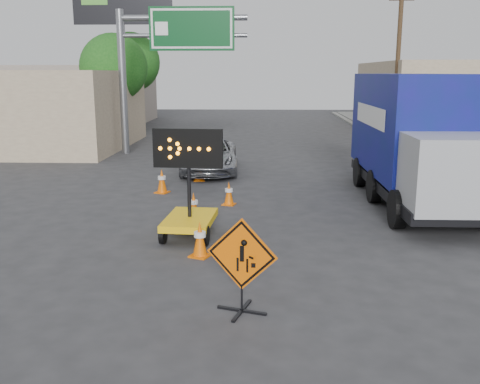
# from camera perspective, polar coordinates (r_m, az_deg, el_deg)

# --- Properties ---
(ground) EXTENTS (100.00, 100.00, 0.00)m
(ground) POSITION_cam_1_polar(r_m,az_deg,el_deg) (8.89, 0.67, -13.46)
(ground) COLOR #2D2D30
(ground) RESTS_ON ground
(curb_right) EXTENTS (0.40, 60.00, 0.12)m
(curb_right) POSITION_cam_1_polar(r_m,az_deg,el_deg) (24.32, 19.02, 2.85)
(curb_right) COLOR gray
(curb_right) RESTS_ON ground
(sidewalk_right) EXTENTS (4.00, 60.00, 0.15)m
(sidewalk_right) POSITION_cam_1_polar(r_m,az_deg,el_deg) (25.07, 24.07, 2.75)
(sidewalk_right) COLOR gray
(sidewalk_right) RESTS_ON ground
(storefront_left_far) EXTENTS (12.00, 10.00, 4.40)m
(storefront_left_far) POSITION_cam_1_polar(r_m,az_deg,el_deg) (44.69, -17.83, 9.86)
(storefront_left_far) COLOR gray
(storefront_left_far) RESTS_ON ground
(building_right_far) EXTENTS (10.00, 14.00, 4.60)m
(building_right_far) POSITION_cam_1_polar(r_m,az_deg,el_deg) (40.10, 21.25, 9.51)
(building_right_far) COLOR #C2AC8C
(building_right_far) RESTS_ON ground
(highway_gantry) EXTENTS (6.18, 0.38, 6.90)m
(highway_gantry) POSITION_cam_1_polar(r_m,az_deg,el_deg) (26.37, -8.09, 15.05)
(highway_gantry) COLOR slate
(highway_gantry) RESTS_ON ground
(billboard) EXTENTS (6.10, 0.54, 9.85)m
(billboard) POSITION_cam_1_polar(r_m,az_deg,el_deg) (35.09, -12.41, 18.00)
(billboard) COLOR slate
(billboard) RESTS_ON ground
(utility_pole_far) EXTENTS (1.80, 0.26, 9.00)m
(utility_pole_far) POSITION_cam_1_polar(r_m,az_deg,el_deg) (32.92, 16.49, 13.49)
(utility_pole_far) COLOR #4A311F
(utility_pole_far) RESTS_ON ground
(tree_left_near) EXTENTS (3.71, 3.71, 6.03)m
(tree_left_near) POSITION_cam_1_polar(r_m,az_deg,el_deg) (31.09, -13.32, 12.79)
(tree_left_near) COLOR #4A311F
(tree_left_near) RESTS_ON ground
(tree_left_far) EXTENTS (4.10, 4.10, 6.66)m
(tree_left_far) POSITION_cam_1_polar(r_m,az_deg,el_deg) (39.09, -11.61, 13.41)
(tree_left_far) COLOR #4A311F
(tree_left_far) RESTS_ON ground
(construction_sign) EXTENTS (1.18, 0.84, 1.62)m
(construction_sign) POSITION_cam_1_polar(r_m,az_deg,el_deg) (8.82, 0.20, -7.60)
(construction_sign) COLOR black
(construction_sign) RESTS_ON ground
(arrow_board) EXTENTS (1.66, 1.92, 2.63)m
(arrow_board) POSITION_cam_1_polar(r_m,az_deg,el_deg) (12.98, -5.40, -2.20)
(arrow_board) COLOR yellow
(arrow_board) RESTS_ON ground
(pickup_truck) EXTENTS (2.48, 4.85, 1.31)m
(pickup_truck) POSITION_cam_1_polar(r_m,az_deg,el_deg) (21.43, -3.29, 3.89)
(pickup_truck) COLOR #9FA1A5
(pickup_truck) RESTS_ON ground
(box_truck) EXTENTS (2.65, 8.15, 3.86)m
(box_truck) POSITION_cam_1_polar(r_m,az_deg,el_deg) (16.89, 18.20, 4.68)
(box_truck) COLOR black
(box_truck) RESTS_ON ground
(cone_a) EXTENTS (0.52, 0.52, 0.79)m
(cone_a) POSITION_cam_1_polar(r_m,az_deg,el_deg) (11.61, -4.30, -5.03)
(cone_a) COLOR #EE6105
(cone_a) RESTS_ON ground
(cone_b) EXTENTS (0.45, 0.45, 0.74)m
(cone_b) POSITION_cam_1_polar(r_m,az_deg,el_deg) (14.58, -4.97, -1.46)
(cone_b) COLOR #EE6105
(cone_b) RESTS_ON ground
(cone_c) EXTENTS (0.45, 0.45, 0.71)m
(cone_c) POSITION_cam_1_polar(r_m,az_deg,el_deg) (16.07, -1.19, -0.13)
(cone_c) COLOR #EE6105
(cone_c) RESTS_ON ground
(cone_d) EXTENTS (0.52, 0.52, 0.80)m
(cone_d) POSITION_cam_1_polar(r_m,az_deg,el_deg) (17.86, -8.33, 1.18)
(cone_d) COLOR #EE6105
(cone_d) RESTS_ON ground
(cone_e) EXTENTS (0.46, 0.46, 0.81)m
(cone_e) POSITION_cam_1_polar(r_m,az_deg,el_deg) (19.71, -4.38, 2.37)
(cone_e) COLOR #EE6105
(cone_e) RESTS_ON ground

